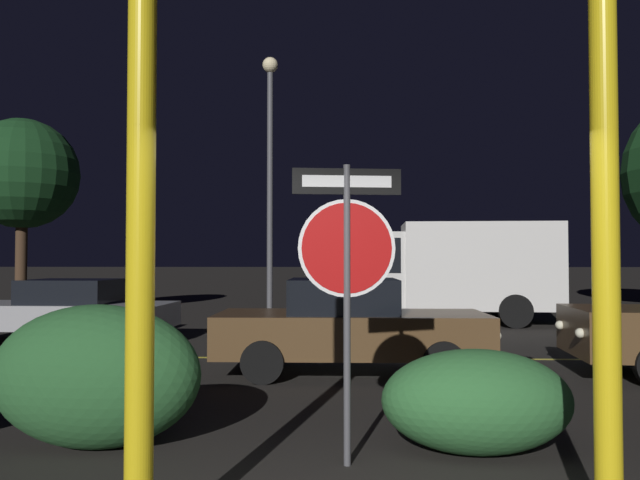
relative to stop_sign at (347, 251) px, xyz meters
The scene contains 11 objects.
road_center_stripe 5.90m from the stop_sign, 88.30° to the left, with size 36.16×0.12×0.01m, color gold.
stop_sign is the anchor object (origin of this frame).
yellow_pole_left 2.06m from the stop_sign, 126.57° to the right, with size 0.17×0.17×3.50m, color yellow.
yellow_pole_right 2.14m from the stop_sign, 44.49° to the right, with size 0.16×0.16×3.37m, color yellow.
hedge_bush_1 2.59m from the stop_sign, behind, with size 1.92×1.07×1.31m, color #285B2D.
hedge_bush_2 1.80m from the stop_sign, 17.65° to the left, with size 1.69×1.07×0.92m, color #2D6633.
passing_car_1 9.55m from the stop_sign, 127.38° to the left, with size 4.53×1.99×1.30m.
passing_car_2 4.31m from the stop_sign, 88.90° to the left, with size 4.13×1.81×1.42m.
delivery_truck 11.91m from the stop_sign, 78.93° to the left, with size 6.56×2.67×2.68m.
street_lamp 12.37m from the stop_sign, 99.68° to the left, with size 0.43×0.43×7.34m.
tree_0 15.43m from the stop_sign, 126.97° to the left, with size 3.14×3.14×5.74m.
Camera 1 is at (-0.21, -3.64, 1.73)m, focal length 35.00 mm.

